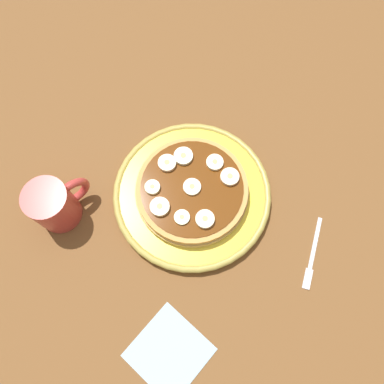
% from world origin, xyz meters
% --- Properties ---
extents(ground_plane, '(1.40, 1.40, 0.03)m').
position_xyz_m(ground_plane, '(0.00, 0.00, -0.01)').
color(ground_plane, brown).
extents(plate, '(0.28, 0.28, 0.02)m').
position_xyz_m(plate, '(0.00, 0.00, 0.01)').
color(plate, yellow).
rests_on(plate, ground_plane).
extents(pancake_stack, '(0.20, 0.20, 0.03)m').
position_xyz_m(pancake_stack, '(-0.00, 0.00, 0.03)').
color(pancake_stack, tan).
rests_on(pancake_stack, plate).
extents(banana_slice_0, '(0.03, 0.03, 0.01)m').
position_xyz_m(banana_slice_0, '(0.00, -0.00, 0.05)').
color(banana_slice_0, beige).
rests_on(banana_slice_0, pancake_stack).
extents(banana_slice_1, '(0.03, 0.03, 0.01)m').
position_xyz_m(banana_slice_1, '(-0.05, 0.04, 0.05)').
color(banana_slice_1, '#EFF0C2').
rests_on(banana_slice_1, pancake_stack).
extents(banana_slice_2, '(0.03, 0.03, 0.01)m').
position_xyz_m(banana_slice_2, '(0.02, 0.05, 0.05)').
color(banana_slice_2, '#F0F0C6').
rests_on(banana_slice_2, pancake_stack).
extents(banana_slice_3, '(0.03, 0.03, 0.01)m').
position_xyz_m(banana_slice_3, '(0.06, -0.03, 0.05)').
color(banana_slice_3, '#FDE0B4').
rests_on(banana_slice_3, pancake_stack).
extents(banana_slice_4, '(0.03, 0.03, 0.01)m').
position_xyz_m(banana_slice_4, '(0.06, 0.01, 0.05)').
color(banana_slice_4, '#F3E5B9').
rests_on(banana_slice_4, pancake_stack).
extents(banana_slice_5, '(0.03, 0.03, 0.01)m').
position_xyz_m(banana_slice_5, '(-0.02, -0.06, 0.05)').
color(banana_slice_5, beige).
rests_on(banana_slice_5, pancake_stack).
extents(banana_slice_6, '(0.03, 0.03, 0.01)m').
position_xyz_m(banana_slice_6, '(-0.06, 0.01, 0.05)').
color(banana_slice_6, '#FBE8BD').
rests_on(banana_slice_6, pancake_stack).
extents(banana_slice_7, '(0.03, 0.03, 0.01)m').
position_xyz_m(banana_slice_7, '(-0.01, 0.06, 0.05)').
color(banana_slice_7, '#FDE1B9').
rests_on(banana_slice_7, pancake_stack).
extents(banana_slice_8, '(0.03, 0.03, 0.01)m').
position_xyz_m(banana_slice_8, '(-0.05, -0.03, 0.05)').
color(banana_slice_8, '#ECF3C3').
rests_on(banana_slice_8, pancake_stack).
extents(coffee_mug, '(0.11, 0.07, 0.09)m').
position_xyz_m(coffee_mug, '(-0.20, 0.12, 0.05)').
color(coffee_mug, '#B23833').
rests_on(coffee_mug, ground_plane).
extents(napkin, '(0.13, 0.13, 0.00)m').
position_xyz_m(napkin, '(-0.19, -0.18, 0.00)').
color(napkin, '#99B2BF').
rests_on(napkin, ground_plane).
extents(fork, '(0.11, 0.08, 0.01)m').
position_xyz_m(fork, '(0.09, -0.22, 0.00)').
color(fork, silver).
rests_on(fork, ground_plane).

